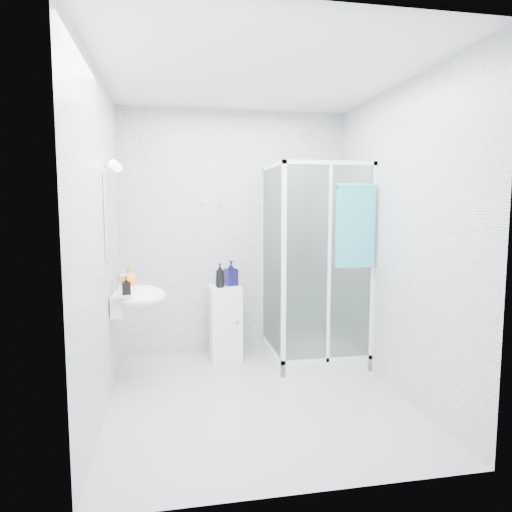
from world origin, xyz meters
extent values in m
cube|color=silver|center=(0.00, 0.00, 1.30)|extent=(2.40, 2.60, 2.60)
cube|color=#AEB1B3|center=(0.00, 0.00, 0.00)|extent=(2.40, 2.60, 0.01)
cube|color=white|center=(0.00, 0.00, 2.60)|extent=(2.40, 2.60, 0.01)
cube|color=white|center=(0.75, 0.85, 0.06)|extent=(0.90, 0.90, 0.12)
cube|color=white|center=(0.32, 0.85, 1.98)|extent=(0.04, 0.90, 0.04)
cube|color=white|center=(0.75, 0.42, 1.98)|extent=(0.90, 0.04, 0.04)
cube|color=white|center=(0.32, 0.42, 1.00)|extent=(0.04, 0.04, 2.00)
cube|color=white|center=(0.31, 0.85, 1.04)|extent=(0.02, 0.82, 1.84)
cube|color=white|center=(0.75, 0.41, 1.04)|extent=(0.82, 0.02, 1.84)
cube|color=white|center=(0.75, 0.42, 1.04)|extent=(0.03, 0.04, 1.84)
cylinder|color=silver|center=(0.75, 1.24, 1.35)|extent=(0.02, 0.02, 1.00)
cylinder|color=silver|center=(0.75, 1.21, 1.82)|extent=(0.09, 0.05, 0.09)
cylinder|color=silver|center=(0.80, 1.27, 1.05)|extent=(0.12, 0.04, 0.12)
cylinder|color=silver|center=(1.03, 0.38, 1.78)|extent=(0.03, 0.05, 0.03)
cube|color=white|center=(-1.14, 0.45, 0.75)|extent=(0.10, 0.40, 0.18)
ellipsoid|color=white|center=(-0.96, 0.45, 0.80)|extent=(0.46, 0.56, 0.20)
cube|color=white|center=(-1.08, 0.45, 0.85)|extent=(0.16, 0.50, 0.02)
cylinder|color=silver|center=(-1.14, 0.45, 0.93)|extent=(0.04, 0.04, 0.16)
cylinder|color=silver|center=(-1.09, 0.45, 0.99)|extent=(0.12, 0.02, 0.02)
cube|color=white|center=(-1.19, 0.45, 1.50)|extent=(0.02, 0.60, 0.70)
cylinder|color=silver|center=(-1.17, 0.29, 1.92)|extent=(0.05, 0.04, 0.04)
sphere|color=white|center=(-1.13, 0.29, 1.92)|extent=(0.08, 0.08, 0.08)
cylinder|color=silver|center=(-1.17, 0.61, 1.92)|extent=(0.05, 0.04, 0.04)
sphere|color=white|center=(-1.13, 0.61, 1.92)|extent=(0.08, 0.08, 0.08)
cylinder|color=silver|center=(-0.35, 1.27, 1.62)|extent=(0.02, 0.04, 0.02)
sphere|color=silver|center=(-0.35, 1.25, 1.62)|extent=(0.03, 0.03, 0.03)
cylinder|color=silver|center=(-0.15, 1.27, 1.62)|extent=(0.02, 0.04, 0.02)
sphere|color=silver|center=(-0.15, 1.25, 1.62)|extent=(0.03, 0.03, 0.03)
cube|color=white|center=(-0.14, 1.06, 0.38)|extent=(0.32, 0.32, 0.76)
cube|color=white|center=(-0.14, 0.91, 0.38)|extent=(0.28, 0.02, 0.65)
sphere|color=orange|center=(-0.04, 0.89, 0.42)|extent=(0.03, 0.03, 0.03)
cube|color=teal|center=(0.98, 0.36, 1.40)|extent=(0.36, 0.04, 0.74)
cylinder|color=teal|center=(0.98, 0.36, 1.77)|extent=(0.36, 0.05, 0.05)
imported|color=black|center=(-0.20, 1.00, 0.89)|extent=(0.12, 0.12, 0.25)
imported|color=#0F0A40|center=(-0.07, 1.10, 0.89)|extent=(0.14, 0.15, 0.26)
imported|color=orange|center=(-1.06, 0.59, 0.96)|extent=(0.17, 0.17, 0.19)
imported|color=black|center=(-1.05, 0.26, 0.94)|extent=(0.08, 0.08, 0.15)
camera|label=1|loc=(-0.69, -3.58, 1.58)|focal=32.00mm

